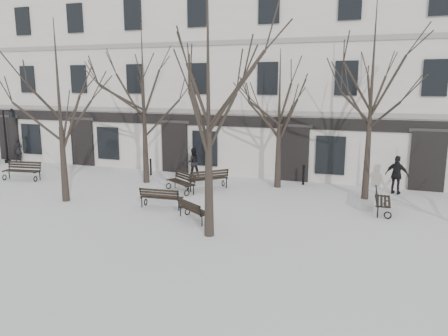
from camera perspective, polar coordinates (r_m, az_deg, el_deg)
The scene contains 19 objects.
ground at distance 17.54m, azimuth -7.54°, elevation -6.18°, with size 100.00×100.00×0.00m, color silver.
building at distance 28.87m, azimuth 4.32°, elevation 11.71°, with size 40.40×10.20×11.40m.
tree_1 at distance 20.10m, azimuth -20.83°, elevation 9.59°, with size 5.49×5.49×7.84m.
tree_2 at distance 14.32m, azimuth -2.09°, elevation 12.26°, with size 6.12×6.12×8.75m.
tree_4 at distance 22.89m, azimuth -10.51°, elevation 10.60°, with size 5.67×5.67×8.10m.
tree_5 at distance 21.61m, azimuth 7.25°, elevation 8.49°, with size 4.74×4.74×6.78m.
tree_6 at distance 20.24m, azimuth 18.83°, elevation 11.38°, with size 6.14×6.14×8.77m.
bench_0 at distance 25.96m, azimuth -24.83°, elevation -0.25°, with size 2.05×1.00×1.00m.
bench_1 at distance 18.44m, azimuth -8.23°, elevation -3.78°, with size 1.80×0.75×0.89m.
bench_2 at distance 16.69m, azimuth -4.07°, elevation -5.43°, with size 1.64×1.35×0.81m.
bench_3 at distance 21.12m, azimuth -5.54°, elevation -1.76°, with size 1.87×1.56×0.93m.
bench_4 at distance 21.48m, azimuth -2.13°, elevation -1.37°, with size 1.91×1.89×1.01m.
bench_5 at distance 18.83m, azimuth 19.86°, elevation -3.96°, with size 0.69×1.86×0.93m.
lamp_post at distance 31.60m, azimuth -26.40°, elevation 4.28°, with size 1.12×0.42×3.58m.
bollard_a at distance 25.09m, azimuth -9.55°, elevation 0.22°, with size 0.12×0.12×0.97m.
bollard_b at distance 22.78m, azimuth 10.35°, elevation -0.79°, with size 0.14×0.14×1.06m.
pedestrian_a at distance 32.17m, azimuth -25.23°, elevation 0.74°, with size 0.59×0.39×1.62m, color black.
pedestrian_b at distance 24.62m, azimuth -4.03°, elevation -1.09°, with size 0.79×0.61×1.62m, color black.
pedestrian_c at distance 22.25m, azimuth 21.48°, elevation -3.16°, with size 1.07×0.45×1.83m, color black.
Camera 1 is at (7.81, -14.84, 5.17)m, focal length 35.00 mm.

